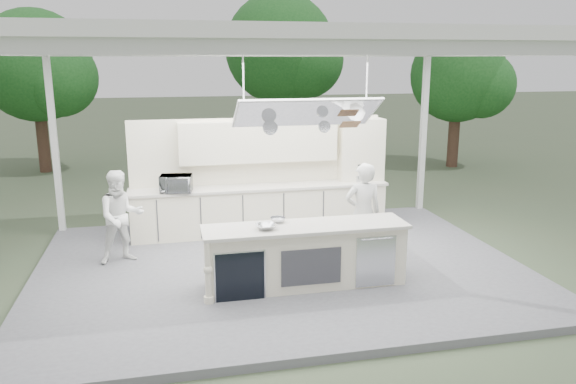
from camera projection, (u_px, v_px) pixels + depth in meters
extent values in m
plane|color=#3F4C34|center=(280.00, 272.00, 9.46)|extent=(90.00, 90.00, 0.00)
cube|color=slate|center=(280.00, 268.00, 9.45)|extent=(8.00, 6.00, 0.12)
cube|color=white|center=(423.00, 134.00, 12.61)|extent=(0.12, 0.12, 3.70)
cube|color=white|center=(55.00, 145.00, 10.96)|extent=(0.12, 0.12, 3.70)
cube|color=white|center=(280.00, 40.00, 8.58)|extent=(8.20, 6.20, 0.16)
cube|color=white|center=(336.00, 47.00, 5.87)|extent=(8.00, 0.12, 0.16)
cube|color=white|center=(251.00, 52.00, 11.37)|extent=(8.00, 0.12, 0.16)
cube|color=white|center=(5.00, 50.00, 7.79)|extent=(0.12, 6.00, 0.16)
cube|color=white|center=(506.00, 51.00, 9.45)|extent=(0.12, 6.00, 0.16)
cube|color=white|center=(306.00, 113.00, 8.01)|extent=(2.00, 0.71, 0.43)
cube|color=white|center=(306.00, 113.00, 8.01)|extent=(2.06, 0.76, 0.46)
cylinder|color=white|center=(243.00, 79.00, 7.71)|extent=(0.02, 0.02, 0.95)
cylinder|color=white|center=(367.00, 78.00, 8.09)|extent=(0.02, 0.02, 0.95)
cylinder|color=silver|center=(270.00, 128.00, 8.10)|extent=(0.22, 0.14, 0.21)
cylinder|color=silver|center=(324.00, 127.00, 8.22)|extent=(0.18, 0.12, 0.18)
cube|color=#985C3C|center=(350.00, 124.00, 8.32)|extent=(0.28, 0.18, 0.12)
cube|color=beige|center=(305.00, 257.00, 8.52)|extent=(3.00, 0.70, 0.90)
cube|color=silver|center=(306.00, 227.00, 8.41)|extent=(3.10, 0.78, 0.05)
cylinder|color=beige|center=(208.00, 272.00, 7.87)|extent=(0.11, 0.11, 0.92)
cube|color=black|center=(240.00, 277.00, 7.98)|extent=(0.70, 0.04, 0.72)
cube|color=silver|center=(240.00, 277.00, 7.98)|extent=(0.74, 0.03, 0.72)
cube|color=#39383E|center=(311.00, 267.00, 8.19)|extent=(0.90, 0.02, 0.55)
cube|color=silver|center=(376.00, 262.00, 8.40)|extent=(0.62, 0.02, 0.78)
cube|color=beige|center=(261.00, 210.00, 11.13)|extent=(5.00, 0.65, 0.90)
cube|color=silver|center=(260.00, 187.00, 11.02)|extent=(5.08, 0.72, 0.05)
cube|color=beige|center=(258.00, 174.00, 11.26)|extent=(5.00, 0.10, 2.25)
cube|color=beige|center=(258.00, 141.00, 10.98)|extent=(3.10, 0.38, 0.80)
cube|color=beige|center=(360.00, 151.00, 11.44)|extent=(0.90, 0.45, 1.30)
cube|color=#985C3C|center=(360.00, 151.00, 11.44)|extent=(0.84, 0.40, 0.03)
cylinder|color=silver|center=(357.00, 178.00, 11.41)|extent=(0.20, 0.20, 0.12)
cylinder|color=black|center=(358.00, 170.00, 11.37)|extent=(0.17, 0.17, 0.20)
cylinder|color=black|center=(374.00, 178.00, 11.49)|extent=(0.16, 0.16, 0.10)
cone|color=black|center=(374.00, 170.00, 11.45)|extent=(0.14, 0.14, 0.24)
cylinder|color=#4C3326|center=(43.00, 139.00, 17.54)|extent=(0.36, 0.36, 2.10)
sphere|color=#276726|center=(35.00, 65.00, 17.02)|extent=(3.40, 3.40, 3.40)
sphere|color=#276726|center=(57.00, 77.00, 16.76)|extent=(2.38, 2.38, 2.38)
cylinder|color=#4C3326|center=(280.00, 120.00, 21.10)|extent=(0.36, 0.36, 2.45)
sphere|color=#276726|center=(280.00, 48.00, 20.49)|extent=(4.00, 4.00, 4.00)
sphere|color=#276726|center=(305.00, 60.00, 20.18)|extent=(2.80, 2.80, 2.80)
cylinder|color=#4C3326|center=(453.00, 138.00, 18.42)|extent=(0.36, 0.36, 1.92)
sphere|color=#276726|center=(458.00, 75.00, 17.96)|extent=(3.00, 3.00, 3.00)
sphere|color=#276726|center=(482.00, 85.00, 17.73)|extent=(2.10, 2.10, 2.10)
imported|color=silver|center=(363.00, 213.00, 9.42)|extent=(0.64, 0.43, 1.71)
imported|color=white|center=(121.00, 217.00, 9.43)|extent=(0.89, 0.77, 1.58)
imported|color=silver|center=(176.00, 184.00, 10.45)|extent=(0.64, 0.48, 0.32)
imported|color=silver|center=(266.00, 227.00, 8.20)|extent=(0.35, 0.35, 0.07)
imported|color=silver|center=(278.00, 220.00, 8.55)|extent=(0.31, 0.31, 0.07)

